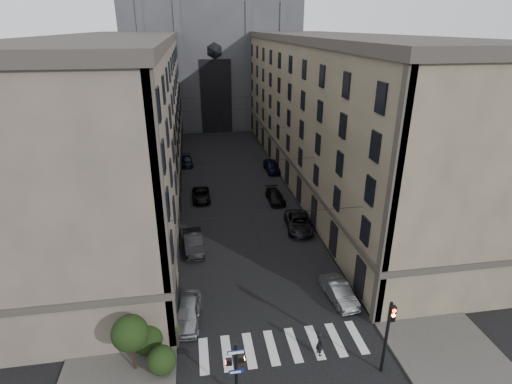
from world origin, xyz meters
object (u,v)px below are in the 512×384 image
car_right_midfar (275,196)px  car_right_midnear (299,222)px  car_right_near (339,292)px  pedestrian_signal_left (236,368)px  car_right_far (272,166)px  pedestrian (320,344)px  car_left_near (188,312)px  traffic_light_right (388,330)px  car_left_midnear (193,242)px  car_left_midfar (201,195)px  gothic_tower (211,36)px  car_left_far (187,161)px

car_right_midfar → car_right_midnear: bearing=-83.8°
car_right_near → car_right_midfar: bearing=86.1°
pedestrian_signal_left → car_right_midfar: bearing=73.6°
car_right_far → pedestrian: (-3.98, -35.21, 0.06)m
car_left_near → car_right_far: car_right_far is taller
car_left_near → car_right_midfar: 22.59m
traffic_light_right → car_left_near: bearing=150.8°
pedestrian_signal_left → car_left_midnear: (-2.11, 17.02, -1.50)m
car_left_midfar → car_right_near: (9.90, -21.26, 0.08)m
car_right_far → gothic_tower: bearing=97.8°
car_right_midfar → car_right_near: bearing=-88.1°
traffic_light_right → car_left_midfar: bearing=109.5°
gothic_tower → car_right_midfar: gothic_tower is taller
car_left_midnear → car_right_far: (11.79, 20.62, 0.01)m
car_left_midnear → car_left_far: 25.63m
car_left_far → car_right_midnear: (11.57, -23.12, 0.12)m
car_left_midfar → car_right_midnear: size_ratio=0.84×
car_right_near → car_right_midnear: car_right_midnear is taller
gothic_tower → pedestrian_signal_left: 75.15m
car_left_near → car_left_far: (0.00, 35.64, -0.15)m
car_right_far → car_right_midnear: bearing=-94.5°
car_left_midnear → car_right_midfar: bearing=41.0°
car_left_near → pedestrian: bearing=-21.1°
car_right_midfar → car_right_far: 10.84m
car_left_far → car_right_near: size_ratio=1.01×
car_left_midfar → car_right_midfar: (8.88, -1.94, 0.02)m
gothic_tower → car_right_near: bearing=-85.3°
car_left_far → car_left_midfar: bearing=-86.2°
car_left_midnear → pedestrian: size_ratio=2.81×
gothic_tower → car_right_midfar: 49.77m
car_left_near → car_left_midnear: size_ratio=0.93×
car_right_midnear → pedestrian: pedestrian is taller
pedestrian_signal_left → car_left_near: size_ratio=0.87×
car_left_midnear → car_right_midfar: car_left_midnear is taller
traffic_light_right → car_right_far: traffic_light_right is taller
gothic_tower → car_right_midnear: gothic_tower is taller
car_left_midnear → car_right_near: 14.50m
car_right_near → car_right_far: car_right_far is taller
traffic_light_right → car_right_near: 7.65m
gothic_tower → car_right_far: size_ratio=11.98×
car_left_far → pedestrian: pedestrian is taller
car_left_near → car_left_midnear: bearing=94.2°
gothic_tower → car_left_midnear: gothic_tower is taller
gothic_tower → car_right_midfar: size_ratio=12.79×
car_left_far → traffic_light_right: bearing=-77.7°
car_left_midfar → car_right_far: bearing=38.6°
car_right_midnear → car_right_far: bearing=93.6°
car_left_midnear → car_right_near: car_left_midnear is taller
car_left_midnear → car_right_midfar: (10.03, 9.93, -0.16)m
gothic_tower → pedestrian: bearing=-88.2°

